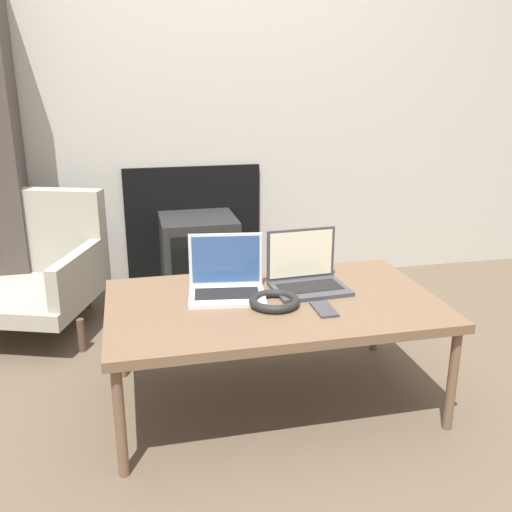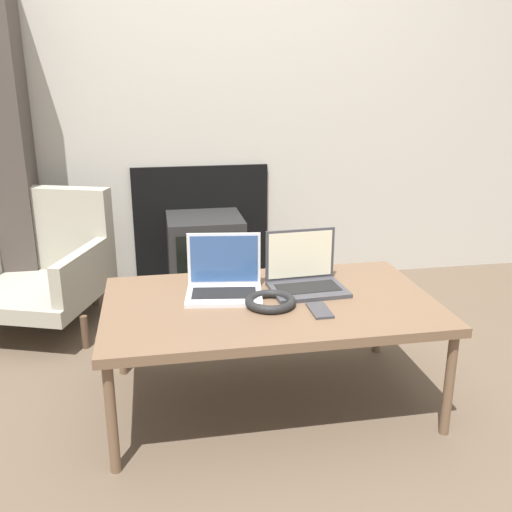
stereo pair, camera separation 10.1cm
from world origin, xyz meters
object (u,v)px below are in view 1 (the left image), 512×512
laptop_left (226,282)px  laptop_right (306,275)px  armchair (34,265)px  tv (199,258)px  phone (324,309)px  headphones (274,301)px

laptop_left → laptop_right: same height
laptop_left → armchair: size_ratio=0.39×
laptop_right → tv: (-0.31, 1.09, -0.25)m
laptop_left → tv: 1.12m
phone → laptop_left: bearing=142.9°
laptop_right → phone: (-0.01, -0.24, -0.05)m
headphones → phone: bearing=-27.4°
laptop_left → tv: bearing=96.7°
headphones → tv: (-0.13, 1.25, -0.21)m
laptop_right → tv: bearing=102.2°
armchair → laptop_right: bearing=-17.0°
laptop_right → armchair: size_ratio=0.37×
laptop_right → laptop_left: bearing=176.6°
tv → headphones: bearing=-84.1°
laptop_left → tv: (0.02, 1.09, -0.25)m
laptop_right → phone: bearing=-95.3°
tv → laptop_left: bearing=-91.3°
phone → tv: 1.38m
laptop_right → phone: size_ratio=2.13×
laptop_right → armchair: 1.49m
laptop_right → armchair: bearing=139.8°
phone → armchair: size_ratio=0.17×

